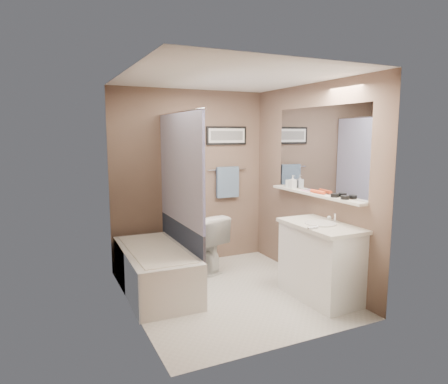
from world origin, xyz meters
name	(u,v)px	position (x,y,z in m)	size (l,w,h in m)	color
ground	(230,293)	(0.00, 0.00, 0.00)	(2.50, 2.50, 0.00)	beige
ceiling	(230,79)	(0.00, 0.00, 2.38)	(2.20, 2.50, 0.04)	white
wall_back	(191,178)	(0.00, 1.23, 1.20)	(2.20, 0.04, 2.40)	brown
wall_front	(295,208)	(0.00, -1.23, 1.20)	(2.20, 0.04, 2.40)	brown
wall_left	(132,196)	(-1.08, 0.00, 1.20)	(0.04, 2.50, 2.40)	brown
wall_right	(309,184)	(1.08, 0.00, 1.20)	(0.04, 2.50, 2.40)	brown
tile_surround	(121,207)	(-1.09, 0.50, 1.00)	(0.02, 1.55, 2.00)	#B8A98B
curtain_rod	(179,112)	(-0.40, 0.50, 2.05)	(0.02, 0.02, 1.55)	silver
curtain_upper	(180,169)	(-0.40, 0.50, 1.40)	(0.03, 1.45, 1.28)	silver
curtain_lower	(181,237)	(-0.40, 0.50, 0.58)	(0.03, 1.45, 0.36)	#27314A
mirror	(319,150)	(1.09, -0.15, 1.62)	(0.02, 1.60, 1.00)	silver
shelf	(314,194)	(1.04, -0.15, 1.10)	(0.12, 1.60, 0.03)	silver
towel_bar	(227,169)	(0.55, 1.22, 1.30)	(0.02, 0.02, 0.60)	silver
towel	(228,182)	(0.55, 1.20, 1.12)	(0.34, 0.05, 0.44)	#7F9FBA
art_frame	(227,136)	(0.55, 1.23, 1.78)	(0.62, 0.03, 0.26)	black
art_mat	(227,136)	(0.55, 1.22, 1.78)	(0.56, 0.00, 0.20)	white
art_image	(227,136)	(0.55, 1.22, 1.78)	(0.50, 0.00, 0.13)	#595959
door	(346,225)	(0.55, -1.24, 1.00)	(0.80, 0.02, 2.00)	silver
door_handle	(313,228)	(0.22, -1.19, 1.00)	(0.02, 0.02, 0.10)	silver
bathtub	(155,270)	(-0.75, 0.42, 0.25)	(0.70, 1.50, 0.50)	silver
tub_rim	(155,249)	(-0.75, 0.42, 0.50)	(0.56, 1.36, 0.02)	white
toilet	(201,242)	(-0.01, 0.87, 0.38)	(0.43, 0.75, 0.76)	white
vanity	(321,263)	(0.85, -0.54, 0.40)	(0.50, 0.90, 0.80)	white
countertop	(321,226)	(0.84, -0.54, 0.82)	(0.54, 0.96, 0.04)	silver
sink_basin	(321,223)	(0.83, -0.54, 0.85)	(0.34, 0.34, 0.01)	silver
faucet_spout	(335,218)	(1.03, -0.54, 0.89)	(0.02, 0.02, 0.10)	silver
faucet_knob	(329,218)	(1.03, -0.44, 0.87)	(0.05, 0.05, 0.05)	silver
candle_bowl_near	(345,198)	(1.04, -0.67, 1.14)	(0.09, 0.09, 0.04)	black
candle_bowl_far	(335,195)	(1.04, -0.51, 1.14)	(0.09, 0.09, 0.04)	black
hair_brush_front	(318,192)	(1.04, -0.22, 1.14)	(0.04, 0.04, 0.22)	#E54720
pink_comb	(305,191)	(1.04, 0.03, 1.12)	(0.03, 0.16, 0.01)	#F898C8
glass_jar	(289,184)	(1.04, 0.38, 1.17)	(0.08, 0.08, 0.10)	silver
soap_bottle	(293,182)	(1.04, 0.29, 1.20)	(0.07, 0.08, 0.17)	#999999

